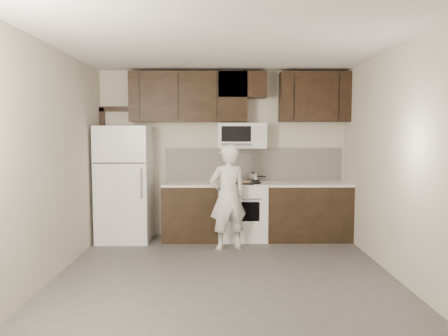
{
  "coord_description": "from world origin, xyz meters",
  "views": [
    {
      "loc": [
        -0.07,
        -4.92,
        1.7
      ],
      "look_at": [
        -0.0,
        0.9,
        1.23
      ],
      "focal_mm": 35.0,
      "sensor_mm": 36.0,
      "label": 1
    }
  ],
  "objects_px": {
    "stove": "(242,211)",
    "refrigerator": "(125,184)",
    "microwave": "(242,136)",
    "person": "(228,197)"
  },
  "relations": [
    {
      "from": "stove",
      "to": "refrigerator",
      "type": "distance_m",
      "value": 1.9
    },
    {
      "from": "stove",
      "to": "microwave",
      "type": "height_order",
      "value": "microwave"
    },
    {
      "from": "stove",
      "to": "refrigerator",
      "type": "height_order",
      "value": "refrigerator"
    },
    {
      "from": "stove",
      "to": "person",
      "type": "xyz_separation_m",
      "value": [
        -0.24,
        -0.59,
        0.31
      ]
    },
    {
      "from": "stove",
      "to": "refrigerator",
      "type": "bearing_deg",
      "value": -178.49
    },
    {
      "from": "stove",
      "to": "microwave",
      "type": "distance_m",
      "value": 1.2
    },
    {
      "from": "microwave",
      "to": "refrigerator",
      "type": "relative_size",
      "value": 0.42
    },
    {
      "from": "stove",
      "to": "microwave",
      "type": "xyz_separation_m",
      "value": [
        -0.0,
        0.12,
        1.19
      ]
    },
    {
      "from": "microwave",
      "to": "person",
      "type": "xyz_separation_m",
      "value": [
        -0.24,
        -0.71,
        -0.88
      ]
    },
    {
      "from": "microwave",
      "to": "refrigerator",
      "type": "distance_m",
      "value": 2.0
    }
  ]
}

